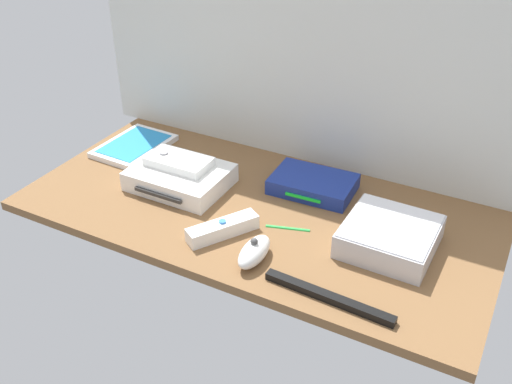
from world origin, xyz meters
TOP-DOWN VIEW (x-y plane):
  - ground_plane at (0.00, 0.00)cm, footprint 100.00×48.00cm
  - back_wall at (0.00, 24.60)cm, footprint 110.00×1.20cm
  - game_console at (-19.26, -0.27)cm, footprint 21.02×16.52cm
  - mini_computer at (28.97, -0.01)cm, footprint 17.24×17.24cm
  - game_case at (-39.55, 9.22)cm, footprint 14.28×19.48cm
  - network_router at (7.93, 12.04)cm, footprint 18.51×12.96cm
  - remote_wand at (-1.33, -11.58)cm, footprint 10.88×14.47cm
  - remote_nunchuk at (7.97, -15.71)cm, footprint 4.60×10.09cm
  - remote_classic_pad at (-20.23, 1.24)cm, footprint 14.41×8.02cm
  - sensor_bar at (24.33, -19.30)cm, footprint 24.06×2.97cm
  - stylus_pen at (9.21, -3.64)cm, footprint 8.81×3.31cm

SIDE VIEW (x-z plane):
  - ground_plane at x=0.00cm, z-range -2.00..0.00cm
  - stylus_pen at x=9.21cm, z-range 0.00..0.70cm
  - sensor_bar at x=24.33cm, z-range 0.00..1.40cm
  - game_case at x=-39.55cm, z-range -0.02..1.54cm
  - remote_wand at x=-1.33cm, z-range -0.19..3.21cm
  - network_router at x=7.93cm, z-range 0.00..3.40cm
  - remote_nunchuk at x=7.97cm, z-range -0.51..4.59cm
  - game_console at x=-19.26cm, z-range 0.00..4.40cm
  - mini_computer at x=28.97cm, z-range -0.01..5.29cm
  - remote_classic_pad at x=-20.23cm, z-range 4.21..6.61cm
  - back_wall at x=0.00cm, z-range 0.00..64.00cm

